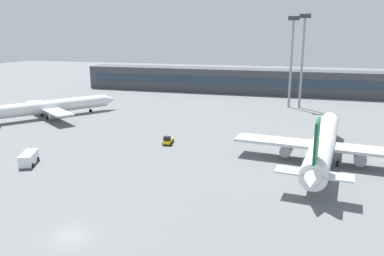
{
  "coord_description": "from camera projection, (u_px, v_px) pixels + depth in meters",
  "views": [
    {
      "loc": [
        23.72,
        -32.64,
        21.73
      ],
      "look_at": [
        2.2,
        40.0,
        3.0
      ],
      "focal_mm": 35.57,
      "sensor_mm": 36.0,
      "label": 1
    }
  ],
  "objects": [
    {
      "name": "airplane_near",
      "position": [
        323.0,
        143.0,
        66.5
      ],
      "size": [
        30.71,
        43.82,
        10.83
      ],
      "color": "white",
      "rests_on": "ground_plane"
    },
    {
      "name": "ground_plane",
      "position": [
        182.0,
        141.0,
        79.37
      ],
      "size": [
        400.0,
        400.0,
        0.0
      ],
      "primitive_type": "plane",
      "color": "slate"
    },
    {
      "name": "baggage_tug_yellow",
      "position": [
        168.0,
        140.0,
        77.15
      ],
      "size": [
        2.24,
        3.78,
        1.75
      ],
      "color": "#F2B20C",
      "rests_on": "ground_plane"
    },
    {
      "name": "airplane_mid",
      "position": [
        52.0,
        107.0,
        101.82
      ],
      "size": [
        25.19,
        32.98,
        9.47
      ],
      "color": "silver",
      "rests_on": "ground_plane"
    },
    {
      "name": "floodlight_tower_east",
      "position": [
        303.0,
        55.0,
        111.93
      ],
      "size": [
        3.2,
        0.8,
        27.45
      ],
      "color": "gray",
      "rests_on": "ground_plane"
    },
    {
      "name": "terminal_building",
      "position": [
        240.0,
        81.0,
        144.85
      ],
      "size": [
        121.81,
        12.13,
        9.0
      ],
      "color": "#3F4247",
      "rests_on": "ground_plane"
    },
    {
      "name": "floodlight_tower_west",
      "position": [
        292.0,
        56.0,
        112.81
      ],
      "size": [
        3.2,
        0.8,
        26.85
      ],
      "color": "gray",
      "rests_on": "ground_plane"
    },
    {
      "name": "service_van_white",
      "position": [
        29.0,
        158.0,
        64.91
      ],
      "size": [
        3.9,
        5.57,
        2.08
      ],
      "color": "white",
      "rests_on": "ground_plane"
    }
  ]
}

